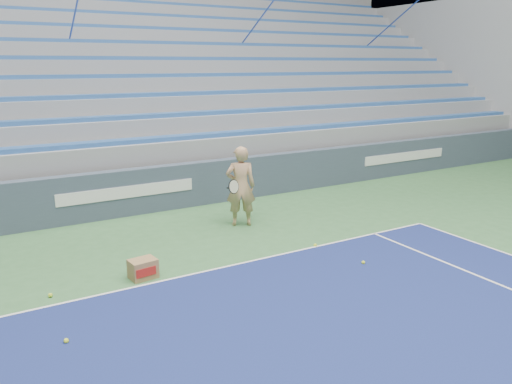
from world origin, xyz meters
TOP-DOWN VIEW (x-y plane):
  - sponsor_barrier at (0.00, 15.88)m, footprint 30.00×0.32m
  - bleachers at (0.00, 21.60)m, footprint 31.00×9.15m
  - tennis_player at (1.97, 13.86)m, footprint 0.99×0.95m
  - ball_box at (-0.80, 12.19)m, footprint 0.47×0.39m
  - tennis_ball_0 at (-2.30, 10.72)m, footprint 0.07×0.07m
  - tennis_ball_1 at (-2.27, 12.21)m, footprint 0.07×0.07m
  - tennis_ball_2 at (2.80, 10.76)m, footprint 0.07×0.07m
  - tennis_ball_3 at (2.58, 11.91)m, footprint 0.07×0.07m

SIDE VIEW (x-z plane):
  - tennis_ball_0 at x=-2.30m, z-range 0.00..0.07m
  - tennis_ball_1 at x=-2.27m, z-range 0.00..0.07m
  - tennis_ball_2 at x=2.80m, z-range 0.00..0.07m
  - tennis_ball_3 at x=2.58m, z-range 0.00..0.07m
  - ball_box at x=-0.80m, z-range 0.00..0.33m
  - sponsor_barrier at x=0.00m, z-range 0.00..1.10m
  - tennis_player at x=1.97m, z-range 0.00..1.78m
  - bleachers at x=0.00m, z-range -1.29..6.01m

